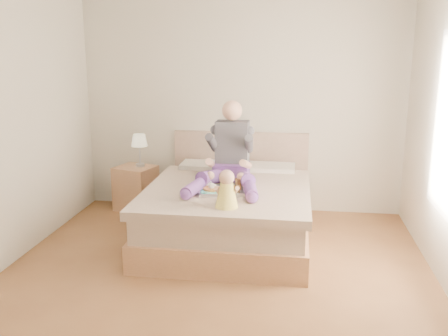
# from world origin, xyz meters

# --- Properties ---
(room) EXTENTS (4.02, 4.22, 2.71)m
(room) POSITION_xyz_m (0.08, 0.01, 1.51)
(room) COLOR brown
(room) RESTS_ON ground
(bed) EXTENTS (1.70, 2.18, 1.00)m
(bed) POSITION_xyz_m (0.00, 1.08, 0.32)
(bed) COLOR #9D6E49
(bed) RESTS_ON ground
(nightstand) EXTENTS (0.56, 0.53, 0.56)m
(nightstand) POSITION_xyz_m (-1.32, 1.83, 0.28)
(nightstand) COLOR #9D6E49
(nightstand) RESTS_ON ground
(lamp) EXTENTS (0.20, 0.20, 0.41)m
(lamp) POSITION_xyz_m (-1.26, 1.86, 0.88)
(lamp) COLOR silver
(lamp) RESTS_ON nightstand
(adult) EXTENTS (0.76, 1.08, 0.90)m
(adult) POSITION_xyz_m (-0.01, 1.11, 0.87)
(adult) COLOR #5F3789
(adult) RESTS_ON bed
(tray) EXTENTS (0.51, 0.44, 0.13)m
(tray) POSITION_xyz_m (-0.05, 0.72, 0.64)
(tray) COLOR silver
(tray) RESTS_ON bed
(baby) EXTENTS (0.23, 0.32, 0.35)m
(baby) POSITION_xyz_m (0.08, 0.26, 0.75)
(baby) COLOR #FDE94F
(baby) RESTS_ON bed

